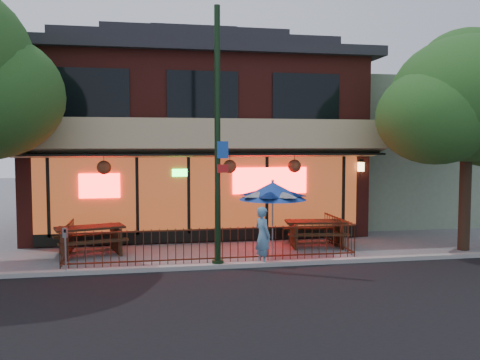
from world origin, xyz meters
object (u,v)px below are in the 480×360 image
object	(u,v)px
picnic_table_right	(315,229)
parking_meter_near	(65,243)
street_light	(218,152)
patio_umbrella	(273,191)
street_tree_right	(468,93)
picnic_table_left	(90,236)
pedestrian	(263,236)

from	to	relation	value
picnic_table_right	parking_meter_near	distance (m)	7.90
street_light	parking_meter_near	distance (m)	4.58
parking_meter_near	patio_umbrella	bearing A→B (deg)	11.61
street_tree_right	picnic_table_right	world-z (taller)	street_tree_right
street_tree_right	picnic_table_left	world-z (taller)	street_tree_right
parking_meter_near	pedestrian	bearing A→B (deg)	1.43
street_light	street_tree_right	world-z (taller)	street_tree_right
patio_umbrella	picnic_table_right	bearing A→B (deg)	35.31
street_tree_right	patio_umbrella	bearing A→B (deg)	178.95
picnic_table_left	parking_meter_near	size ratio (longest dim) A/B	1.94
street_light	patio_umbrella	size ratio (longest dim) A/B	3.04
patio_umbrella	parking_meter_near	xyz separation A→B (m)	(-5.75, -1.18, -1.14)
street_light	picnic_table_right	bearing A→B (deg)	33.43
pedestrian	parking_meter_near	world-z (taller)	pedestrian
street_tree_right	pedestrian	size ratio (longest dim) A/B	4.31
parking_meter_near	street_light	bearing A→B (deg)	1.12
pedestrian	parking_meter_near	xyz separation A→B (m)	(-5.21, -0.13, 0.01)
parking_meter_near	picnic_table_right	bearing A→B (deg)	17.94
patio_umbrella	parking_meter_near	distance (m)	5.98
picnic_table_left	patio_umbrella	distance (m)	5.71
picnic_table_right	patio_umbrella	world-z (taller)	patio_umbrella
picnic_table_right	parking_meter_near	xyz separation A→B (m)	(-7.51, -2.43, 0.28)
street_tree_right	pedestrian	bearing A→B (deg)	-172.14
street_tree_right	patio_umbrella	xyz separation A→B (m)	(-6.24, 0.11, -2.99)
street_light	street_tree_right	bearing A→B (deg)	7.01
street_tree_right	parking_meter_near	xyz separation A→B (m)	(-11.99, -1.07, -4.13)
picnic_table_right	patio_umbrella	bearing A→B (deg)	-144.69
street_light	parking_meter_near	size ratio (longest dim) A/B	5.76
patio_umbrella	parking_meter_near	size ratio (longest dim) A/B	1.89
picnic_table_left	pedestrian	size ratio (longest dim) A/B	1.44
pedestrian	parking_meter_near	distance (m)	5.21
picnic_table_left	pedestrian	xyz separation A→B (m)	(4.86, -2.28, 0.25)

